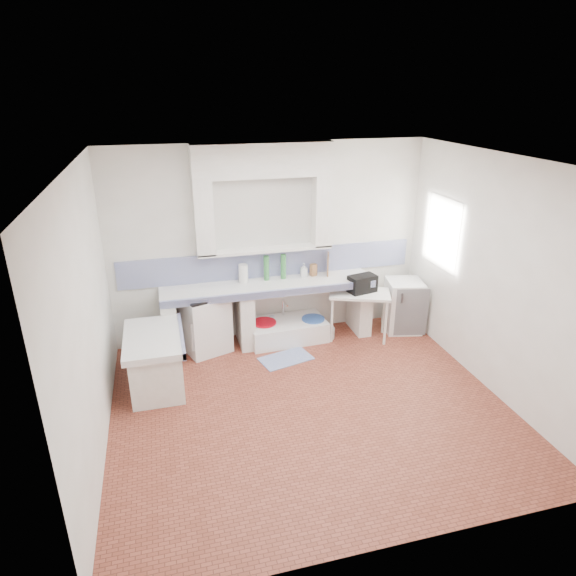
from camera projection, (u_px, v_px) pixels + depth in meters
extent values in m
plane|color=brown|center=(310.00, 406.00, 5.81)|extent=(4.50, 4.50, 0.00)
plane|color=white|center=(315.00, 162.00, 4.75)|extent=(4.50, 4.50, 0.00)
plane|color=white|center=(270.00, 243.00, 7.07)|extent=(4.50, 0.00, 4.50)
plane|color=white|center=(397.00, 404.00, 3.49)|extent=(4.50, 0.00, 4.50)
plane|color=white|center=(88.00, 320.00, 4.75)|extent=(0.00, 4.50, 4.50)
plane|color=white|center=(495.00, 277.00, 5.81)|extent=(0.00, 4.50, 4.50)
cube|color=white|center=(264.00, 160.00, 6.49)|extent=(1.90, 0.25, 0.45)
cube|color=#3B2012|center=(454.00, 232.00, 6.85)|extent=(0.35, 0.86, 1.06)
cube|color=white|center=(448.00, 206.00, 6.67)|extent=(0.01, 0.84, 0.24)
cube|color=white|center=(268.00, 286.00, 6.98)|extent=(3.00, 0.60, 0.08)
cube|color=navy|center=(273.00, 294.00, 6.73)|extent=(3.00, 0.04, 0.10)
cube|color=white|center=(170.00, 326.00, 6.82)|extent=(0.20, 0.55, 0.82)
cube|color=white|center=(245.00, 318.00, 7.07)|extent=(0.20, 0.55, 0.82)
cube|color=white|center=(359.00, 305.00, 7.48)|extent=(0.20, 0.55, 0.82)
cube|color=white|center=(154.00, 338.00, 5.96)|extent=(0.70, 1.10, 0.08)
cube|color=white|center=(156.00, 364.00, 6.09)|extent=(0.60, 1.00, 0.62)
cube|color=navy|center=(181.00, 335.00, 6.04)|extent=(0.04, 1.10, 0.10)
cube|color=navy|center=(271.00, 263.00, 7.17)|extent=(4.27, 0.03, 0.40)
cube|color=white|center=(205.00, 323.00, 6.91)|extent=(0.73, 0.72, 0.82)
cube|color=white|center=(287.00, 331.00, 7.29)|extent=(1.15, 0.66, 0.27)
cube|color=white|center=(358.00, 315.00, 7.27)|extent=(0.98, 0.75, 0.04)
cube|color=white|center=(403.00, 306.00, 7.50)|extent=(0.61, 0.61, 0.79)
cylinder|color=#BB0314|center=(265.00, 332.00, 7.21)|extent=(0.42, 0.42, 0.32)
cylinder|color=#CB400B|center=(294.00, 331.00, 7.28)|extent=(0.41, 0.41, 0.29)
cylinder|color=#315CAF|center=(313.00, 328.00, 7.33)|extent=(0.45, 0.45, 0.32)
cylinder|color=white|center=(322.00, 333.00, 7.38)|extent=(0.49, 0.49, 0.15)
cylinder|color=silver|center=(272.00, 326.00, 7.38)|extent=(0.10, 0.10, 0.33)
cylinder|color=silver|center=(286.00, 325.00, 7.45)|extent=(0.08, 0.08, 0.28)
cube|color=black|center=(362.00, 284.00, 7.12)|extent=(0.43, 0.31, 0.25)
cylinder|color=#347C3C|center=(266.00, 268.00, 7.03)|extent=(0.08, 0.08, 0.36)
cylinder|color=#347C3C|center=(283.00, 267.00, 7.09)|extent=(0.09, 0.09, 0.36)
cube|color=#96613C|center=(313.00, 270.00, 7.23)|extent=(0.11, 0.09, 0.18)
cube|color=#96613C|center=(328.00, 264.00, 7.26)|extent=(0.10, 0.22, 0.31)
cylinder|color=white|center=(243.00, 273.00, 6.97)|extent=(0.17, 0.17, 0.26)
imported|color=white|center=(304.00, 270.00, 7.19)|extent=(0.10, 0.10, 0.20)
cube|color=#2B3F99|center=(286.00, 359.00, 6.81)|extent=(0.77, 0.56, 0.01)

